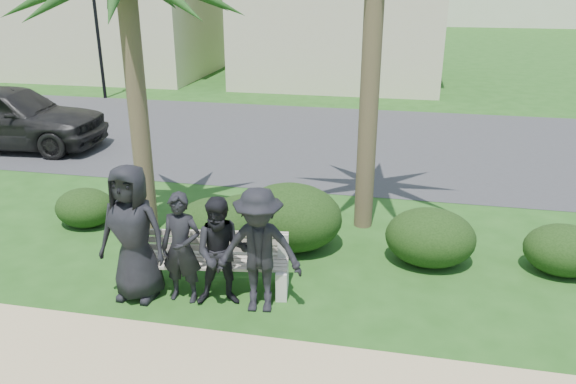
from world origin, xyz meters
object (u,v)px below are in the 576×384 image
(man_c, at_px, (222,252))
(car_a, at_px, (8,116))
(street_lamp, at_px, (96,14))
(man_d, at_px, (259,251))
(man_b, at_px, (182,248))
(park_bench, at_px, (207,266))
(man_a, at_px, (133,233))

(man_c, distance_m, car_a, 9.75)
(street_lamp, bearing_deg, man_d, -53.95)
(man_c, distance_m, man_d, 0.53)
(man_b, xyz_separation_m, man_d, (1.08, -0.03, 0.09))
(street_lamp, distance_m, park_bench, 14.78)
(man_d, bearing_deg, man_a, 173.90)
(street_lamp, bearing_deg, man_a, -59.61)
(man_a, relative_size, car_a, 0.40)
(park_bench, xyz_separation_m, man_c, (0.34, -0.30, 0.41))
(man_c, xyz_separation_m, car_a, (-7.66, 6.03, 0.06))
(street_lamp, distance_m, man_c, 15.15)
(man_d, distance_m, car_a, 10.19)
(park_bench, xyz_separation_m, man_a, (-0.88, -0.36, 0.60))
(street_lamp, height_order, man_a, street_lamp)
(street_lamp, bearing_deg, man_c, -55.46)
(man_d, bearing_deg, park_bench, 151.64)
(street_lamp, relative_size, car_a, 0.88)
(park_bench, bearing_deg, car_a, 133.21)
(street_lamp, xyz_separation_m, man_b, (7.94, -12.36, -2.16))
(park_bench, bearing_deg, man_d, -30.30)
(man_a, relative_size, man_d, 1.11)
(street_lamp, bearing_deg, man_b, -57.28)
(street_lamp, bearing_deg, park_bench, -55.90)
(street_lamp, height_order, man_b, street_lamp)
(man_b, distance_m, man_c, 0.56)
(man_c, bearing_deg, man_a, 169.66)
(man_d, xyz_separation_m, car_a, (-8.18, 6.07, -0.04))
(street_lamp, xyz_separation_m, man_c, (8.50, -12.35, -2.17))
(man_a, bearing_deg, man_d, 2.10)
(street_lamp, xyz_separation_m, park_bench, (8.16, -12.05, -2.58))
(man_a, bearing_deg, man_c, 4.33)
(park_bench, distance_m, car_a, 9.31)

